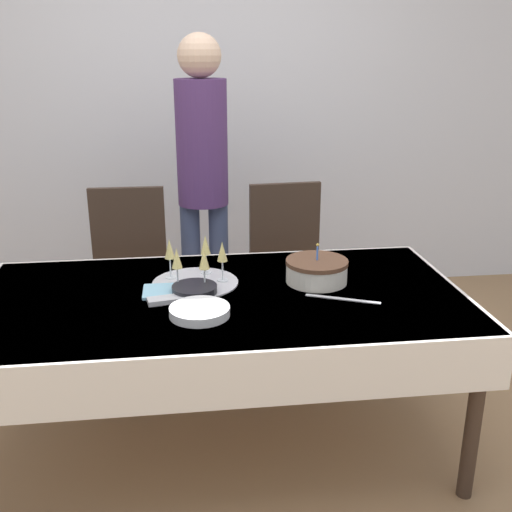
{
  "coord_description": "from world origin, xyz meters",
  "views": [
    {
      "loc": [
        -0.14,
        -2.25,
        1.67
      ],
      "look_at": [
        0.16,
        0.11,
        0.85
      ],
      "focal_mm": 42.0,
      "sensor_mm": 36.0,
      "label": 1
    }
  ],
  "objects_px": {
    "dining_chair_far_right": "(289,264)",
    "plate_stack_main": "(200,311)",
    "birthday_cake": "(317,271)",
    "plate_stack_dessert": "(195,290)",
    "champagne_tray": "(195,268)",
    "dining_chair_far_left": "(129,271)",
    "person_standing": "(202,165)"
  },
  "relations": [
    {
      "from": "plate_stack_main",
      "to": "plate_stack_dessert",
      "type": "bearing_deg",
      "value": 93.39
    },
    {
      "from": "dining_chair_far_left",
      "to": "dining_chair_far_right",
      "type": "xyz_separation_m",
      "value": [
        0.87,
        -0.0,
        0.0
      ]
    },
    {
      "from": "dining_chair_far_left",
      "to": "plate_stack_dessert",
      "type": "relative_size",
      "value": 5.3
    },
    {
      "from": "dining_chair_far_right",
      "to": "plate_stack_main",
      "type": "height_order",
      "value": "dining_chair_far_right"
    },
    {
      "from": "champagne_tray",
      "to": "person_standing",
      "type": "height_order",
      "value": "person_standing"
    },
    {
      "from": "dining_chair_far_right",
      "to": "birthday_cake",
      "type": "xyz_separation_m",
      "value": [
        -0.02,
        -0.74,
        0.24
      ]
    },
    {
      "from": "dining_chair_far_left",
      "to": "birthday_cake",
      "type": "relative_size",
      "value": 3.68
    },
    {
      "from": "birthday_cake",
      "to": "plate_stack_dessert",
      "type": "relative_size",
      "value": 1.44
    },
    {
      "from": "dining_chair_far_right",
      "to": "plate_stack_main",
      "type": "xyz_separation_m",
      "value": [
        -0.53,
        -1.02,
        0.2
      ]
    },
    {
      "from": "plate_stack_main",
      "to": "person_standing",
      "type": "height_order",
      "value": "person_standing"
    },
    {
      "from": "dining_chair_far_right",
      "to": "birthday_cake",
      "type": "distance_m",
      "value": 0.78
    },
    {
      "from": "dining_chair_far_right",
      "to": "champagne_tray",
      "type": "relative_size",
      "value": 2.66
    },
    {
      "from": "dining_chair_far_left",
      "to": "champagne_tray",
      "type": "height_order",
      "value": "dining_chair_far_left"
    },
    {
      "from": "champagne_tray",
      "to": "person_standing",
      "type": "xyz_separation_m",
      "value": [
        0.07,
        0.89,
        0.27
      ]
    },
    {
      "from": "plate_stack_dessert",
      "to": "dining_chair_far_left",
      "type": "bearing_deg",
      "value": 112.5
    },
    {
      "from": "birthday_cake",
      "to": "champagne_tray",
      "type": "xyz_separation_m",
      "value": [
        -0.51,
        0.05,
        0.02
      ]
    },
    {
      "from": "plate_stack_dessert",
      "to": "person_standing",
      "type": "relative_size",
      "value": 0.1
    },
    {
      "from": "dining_chair_far_left",
      "to": "birthday_cake",
      "type": "xyz_separation_m",
      "value": [
        0.86,
        -0.74,
        0.24
      ]
    },
    {
      "from": "person_standing",
      "to": "dining_chair_far_right",
      "type": "bearing_deg",
      "value": -24.2
    },
    {
      "from": "plate_stack_main",
      "to": "person_standing",
      "type": "distance_m",
      "value": 1.27
    },
    {
      "from": "dining_chair_far_left",
      "to": "person_standing",
      "type": "distance_m",
      "value": 0.7
    },
    {
      "from": "birthday_cake",
      "to": "plate_stack_dessert",
      "type": "distance_m",
      "value": 0.53
    },
    {
      "from": "birthday_cake",
      "to": "person_standing",
      "type": "xyz_separation_m",
      "value": [
        -0.44,
        0.94,
        0.29
      ]
    },
    {
      "from": "champagne_tray",
      "to": "plate_stack_main",
      "type": "distance_m",
      "value": 0.34
    },
    {
      "from": "dining_chair_far_right",
      "to": "birthday_cake",
      "type": "relative_size",
      "value": 3.68
    },
    {
      "from": "plate_stack_dessert",
      "to": "person_standing",
      "type": "bearing_deg",
      "value": 85.29
    },
    {
      "from": "dining_chair_far_right",
      "to": "plate_stack_dessert",
      "type": "height_order",
      "value": "dining_chair_far_right"
    },
    {
      "from": "dining_chair_far_right",
      "to": "plate_stack_main",
      "type": "relative_size",
      "value": 4.29
    },
    {
      "from": "dining_chair_far_left",
      "to": "plate_stack_dessert",
      "type": "xyz_separation_m",
      "value": [
        0.33,
        -0.81,
        0.2
      ]
    },
    {
      "from": "plate_stack_main",
      "to": "dining_chair_far_right",
      "type": "bearing_deg",
      "value": 62.75
    },
    {
      "from": "dining_chair_far_right",
      "to": "plate_stack_main",
      "type": "distance_m",
      "value": 1.17
    },
    {
      "from": "champagne_tray",
      "to": "plate_stack_main",
      "type": "bearing_deg",
      "value": -89.37
    }
  ]
}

